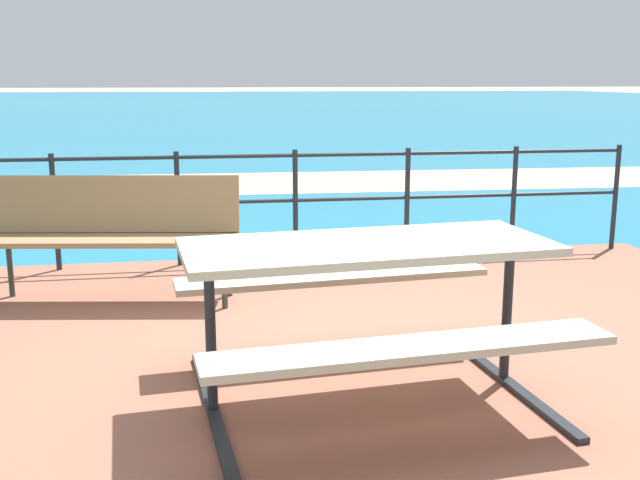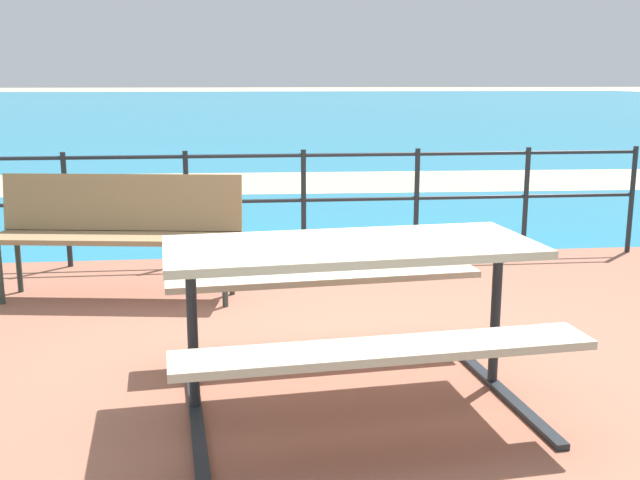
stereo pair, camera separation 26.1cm
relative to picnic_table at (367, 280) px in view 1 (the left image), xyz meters
The scene contains 7 objects.
ground_plane 0.81m from the picnic_table, 86.64° to the left, with size 240.00×240.00×0.00m, color tan.
patio_paving 0.78m from the picnic_table, 86.64° to the left, with size 6.40×5.20×0.06m, color #935B47.
sea_water 40.47m from the picnic_table, 89.96° to the left, with size 90.00×90.00×0.01m, color teal.
beach_strip 8.25m from the picnic_table, 89.81° to the left, with size 54.00×2.45×0.01m, color tan.
picnic_table is the anchor object (origin of this frame).
park_bench 2.38m from the picnic_table, 125.29° to the left, with size 1.78×0.68×0.88m.
railing_fence 2.88m from the picnic_table, 89.46° to the left, with size 5.94×0.04×0.96m.
Camera 1 is at (-0.81, -3.87, 1.61)m, focal length 42.33 mm.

